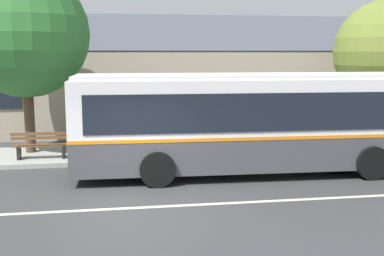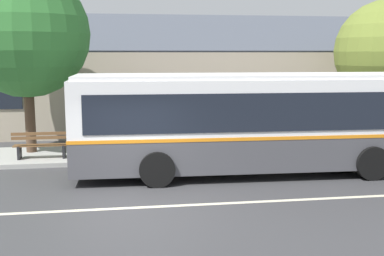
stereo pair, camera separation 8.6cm
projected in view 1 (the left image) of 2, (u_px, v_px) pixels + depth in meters
ground_plane at (137, 208)px, 11.56m from camera, size 300.00×300.00×0.00m
sidewalk_far at (129, 154)px, 17.40m from camera, size 60.00×3.00×0.15m
lane_divider_stripe at (137, 208)px, 11.56m from camera, size 60.00×0.16×0.01m
community_building at (91, 86)px, 24.78m from camera, size 27.92×9.40×6.67m
transit_bus at (252, 120)px, 14.71m from camera, size 10.91×3.00×3.05m
bench_by_building at (41, 146)px, 16.16m from camera, size 1.83×0.51×0.94m
street_tree_secondary at (27, 37)px, 16.67m from camera, size 4.44×4.44×6.56m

